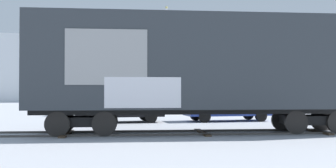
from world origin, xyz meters
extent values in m
plane|color=#B2B5BC|center=(0.00, 0.00, 0.00)|extent=(260.00, 260.00, 0.00)
cube|color=#4C4742|center=(0.43, -0.72, 0.04)|extent=(59.87, 4.08, 0.08)
cube|color=#4C4742|center=(0.53, 0.72, 0.04)|extent=(59.87, 4.08, 0.08)
cube|color=#423323|center=(5.29, -0.32, 0.04)|extent=(0.41, 2.51, 0.07)
cube|color=#423323|center=(0.60, -0.01, 0.04)|extent=(0.41, 2.51, 0.07)
cube|color=#423323|center=(-4.65, 0.34, 0.04)|extent=(0.41, 2.51, 0.07)
cube|color=#33383D|center=(0.48, 0.00, 2.78)|extent=(13.25, 3.70, 3.59)
cube|color=#2D2823|center=(0.48, 0.00, 4.70)|extent=(12.44, 1.22, 0.24)
cube|color=#999999|center=(-3.17, -1.19, 2.87)|extent=(2.88, 0.22, 1.97)
cube|color=silver|center=(-1.88, -1.28, 1.62)|extent=(2.72, 0.21, 1.10)
cube|color=black|center=(0.48, 0.00, 0.89)|extent=(12.91, 2.41, 0.20)
cube|color=black|center=(-4.03, 0.30, 0.51)|extent=(2.18, 1.41, 0.36)
cylinder|color=black|center=(-4.93, -0.36, 0.46)|extent=(0.93, 0.18, 0.92)
cylinder|color=black|center=(-4.83, 1.07, 0.46)|extent=(0.93, 0.18, 0.92)
cylinder|color=black|center=(-3.23, -0.47, 0.46)|extent=(0.93, 0.18, 0.92)
cylinder|color=black|center=(-3.13, 0.96, 0.46)|extent=(0.93, 0.18, 0.92)
cube|color=black|center=(4.99, -0.30, 0.51)|extent=(2.18, 1.41, 0.36)
cylinder|color=black|center=(4.09, -0.96, 0.46)|extent=(0.93, 0.18, 0.92)
cylinder|color=black|center=(4.19, 0.47, 0.46)|extent=(0.93, 0.18, 0.92)
cylinder|color=black|center=(5.88, 0.36, 0.46)|extent=(0.93, 0.18, 0.92)
cylinder|color=silver|center=(1.39, 13.74, 3.90)|extent=(0.12, 0.12, 7.80)
sphere|color=#D8CC66|center=(1.39, 13.74, 7.88)|extent=(0.18, 0.18, 0.18)
cube|color=red|center=(1.48, 14.58, 7.27)|extent=(0.19, 1.56, 0.85)
cube|color=white|center=(1.52, 14.97, 7.27)|extent=(0.12, 0.78, 0.85)
cube|color=silver|center=(0.00, 65.69, 5.48)|extent=(157.11, 29.26, 10.97)
cube|color=#8C725B|center=(16.78, 56.91, 12.20)|extent=(7.40, 5.43, 2.47)
cube|color=brown|center=(28.41, 56.91, 12.60)|extent=(5.57, 4.17, 3.27)
cube|color=#8C725B|center=(36.70, 56.91, 12.05)|extent=(5.74, 4.75, 2.18)
cone|color=#193D23|center=(25.26, 57.72, 13.21)|extent=(2.25, 2.25, 4.49)
cone|color=#193D23|center=(-16.55, 60.19, 12.56)|extent=(1.59, 1.59, 3.18)
cone|color=#193D23|center=(1.86, 54.52, 12.76)|extent=(1.80, 1.80, 3.59)
cube|color=black|center=(-2.40, 6.36, 0.63)|extent=(4.77, 2.24, 0.62)
cube|color=#2D333D|center=(-2.70, 6.33, 1.30)|extent=(2.66, 1.88, 0.72)
cylinder|color=black|center=(-0.90, 7.37, 0.32)|extent=(0.66, 0.27, 0.64)
cylinder|color=black|center=(-0.76, 5.60, 0.32)|extent=(0.66, 0.27, 0.64)
cylinder|color=black|center=(-4.04, 7.12, 0.32)|extent=(0.66, 0.27, 0.64)
cylinder|color=black|center=(-3.90, 5.34, 0.32)|extent=(0.66, 0.27, 0.64)
cube|color=navy|center=(3.68, 6.35, 0.72)|extent=(4.86, 2.04, 0.80)
cube|color=#2D333D|center=(3.37, 6.33, 1.48)|extent=(2.32, 1.73, 0.73)
cylinder|color=black|center=(5.26, 7.28, 0.32)|extent=(0.65, 0.25, 0.64)
cylinder|color=black|center=(5.35, 5.58, 0.32)|extent=(0.65, 0.25, 0.64)
cylinder|color=black|center=(2.01, 7.11, 0.32)|extent=(0.65, 0.25, 0.64)
cylinder|color=black|center=(2.10, 5.41, 0.32)|extent=(0.65, 0.25, 0.64)
camera|label=1|loc=(-3.34, -15.56, 1.63)|focal=43.24mm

